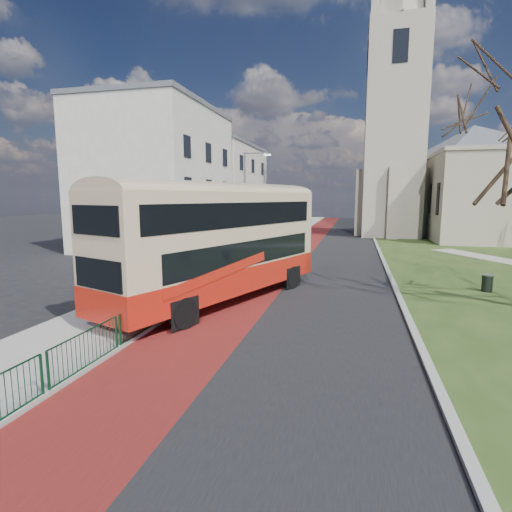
% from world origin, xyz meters
% --- Properties ---
extents(ground, '(160.00, 160.00, 0.00)m').
position_xyz_m(ground, '(0.00, 0.00, 0.00)').
color(ground, black).
rests_on(ground, ground).
extents(road_carriageway, '(9.00, 120.00, 0.01)m').
position_xyz_m(road_carriageway, '(1.50, 20.00, 0.01)').
color(road_carriageway, black).
rests_on(road_carriageway, ground).
extents(bus_lane, '(3.40, 120.00, 0.01)m').
position_xyz_m(bus_lane, '(-1.20, 20.00, 0.01)').
color(bus_lane, '#591414').
rests_on(bus_lane, ground).
extents(pavement_west, '(4.00, 120.00, 0.12)m').
position_xyz_m(pavement_west, '(-5.00, 20.00, 0.06)').
color(pavement_west, gray).
rests_on(pavement_west, ground).
extents(kerb_west, '(0.25, 120.00, 0.13)m').
position_xyz_m(kerb_west, '(-3.00, 20.00, 0.07)').
color(kerb_west, '#999993').
rests_on(kerb_west, ground).
extents(kerb_east, '(0.25, 80.00, 0.13)m').
position_xyz_m(kerb_east, '(6.10, 22.00, 0.07)').
color(kerb_east, '#999993').
rests_on(kerb_east, ground).
extents(pedestrian_railing, '(0.07, 24.00, 1.12)m').
position_xyz_m(pedestrian_railing, '(-2.95, 4.00, 0.55)').
color(pedestrian_railing, '#0E3E21').
rests_on(pedestrian_railing, ground).
extents(gothic_church, '(16.38, 18.00, 40.00)m').
position_xyz_m(gothic_church, '(12.56, 38.00, 13.13)').
color(gothic_church, '#A09781').
rests_on(gothic_church, ground).
extents(street_block_near, '(10.30, 14.30, 13.00)m').
position_xyz_m(street_block_near, '(-14.00, 22.00, 6.51)').
color(street_block_near, beige).
rests_on(street_block_near, ground).
extents(street_block_far, '(10.30, 16.30, 11.50)m').
position_xyz_m(street_block_far, '(-14.00, 38.00, 5.76)').
color(street_block_far, '#BAB09D').
rests_on(street_block_far, ground).
extents(streetlamp, '(2.13, 0.18, 8.00)m').
position_xyz_m(streetlamp, '(-4.35, 18.00, 4.59)').
color(streetlamp, gray).
rests_on(streetlamp, pavement_west).
extents(bus, '(6.96, 12.42, 5.10)m').
position_xyz_m(bus, '(-1.78, 4.16, 2.91)').
color(bus, '#AD1C0F').
rests_on(bus, ground).
extents(litter_bin, '(0.64, 0.64, 0.86)m').
position_xyz_m(litter_bin, '(10.44, 9.04, 0.48)').
color(litter_bin, black).
rests_on(litter_bin, grass_green).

